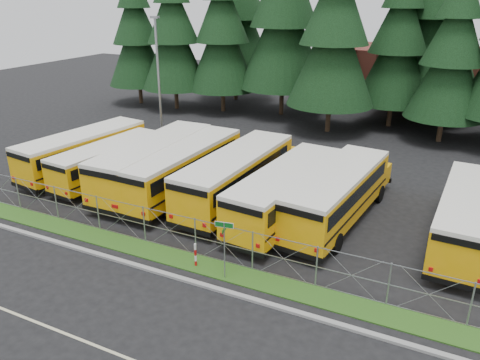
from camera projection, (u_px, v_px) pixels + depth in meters
name	position (u px, v px, depth m)	size (l,w,h in m)	color
ground	(224.00, 250.00, 23.16)	(120.00, 120.00, 0.00)	black
curb	(191.00, 282.00, 20.55)	(50.00, 0.25, 0.12)	gray
grass_verge	(207.00, 266.00, 21.73)	(50.00, 1.40, 0.06)	#234A15
road_lane_line	(119.00, 355.00, 16.48)	(50.00, 0.12, 0.01)	beige
chainlink_fence	(214.00, 241.00, 21.95)	(44.00, 0.10, 2.00)	gray
brick_building	(434.00, 76.00, 53.00)	(22.00, 10.00, 6.00)	brown
bus_0	(88.00, 152.00, 32.78)	(2.64, 11.20, 2.94)	#ECA407
bus_1	(113.00, 162.00, 31.35)	(2.36, 10.00, 2.62)	#ECA407
bus_2	(158.00, 163.00, 30.21)	(2.86, 12.13, 3.18)	#ECA407
bus_3	(186.00, 169.00, 29.31)	(2.83, 12.00, 3.15)	#ECA407
bus_4	(240.00, 177.00, 28.08)	(2.84, 12.01, 3.15)	#ECA407
bus_5	(289.00, 193.00, 26.02)	(2.72, 11.54, 3.03)	#ECA407
bus_6	(339.00, 196.00, 25.62)	(2.73, 11.57, 3.03)	#ECA407
bus_east	(467.00, 217.00, 23.31)	(2.59, 10.99, 2.88)	#ECA407
street_sign	(224.00, 238.00, 20.13)	(0.83, 0.55, 2.81)	gray
striped_bollard	(196.00, 255.00, 21.57)	(0.11, 0.11, 1.20)	#B20C0C
light_standard	(159.00, 76.00, 38.30)	(0.70, 0.35, 10.14)	gray
conifer_0	(136.00, 37.00, 51.16)	(6.62, 6.62, 14.63)	black
conifer_1	(173.00, 35.00, 48.50)	(6.97, 6.97, 15.42)	black
conifer_2	(222.00, 34.00, 47.29)	(7.15, 7.15, 15.81)	black
conifer_3	(284.00, 17.00, 45.33)	(8.72, 8.72, 19.28)	black
conifer_4	(334.00, 34.00, 39.76)	(7.72, 7.72, 17.07)	black
conifer_5	(398.00, 44.00, 41.84)	(6.80, 6.80, 15.04)	black
conifer_6	(452.00, 56.00, 37.41)	(6.43, 6.43, 14.21)	black
conifer_10	(235.00, 10.00, 52.00)	(9.06, 9.06, 20.04)	black
conifer_11	(334.00, 34.00, 49.88)	(6.94, 6.94, 15.35)	black
conifer_12	(436.00, 6.00, 42.98)	(9.67, 9.67, 21.39)	black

